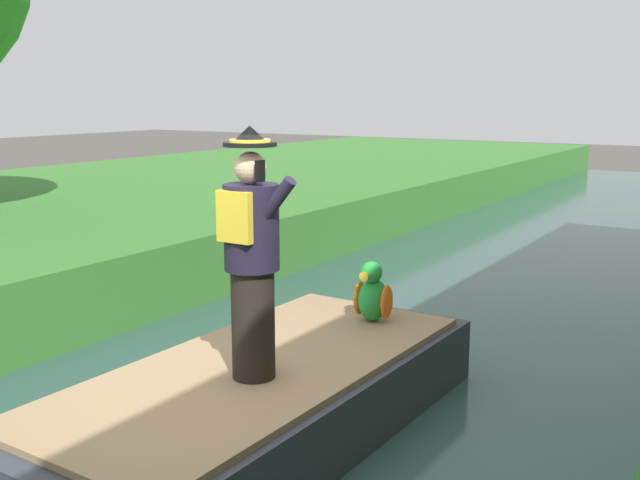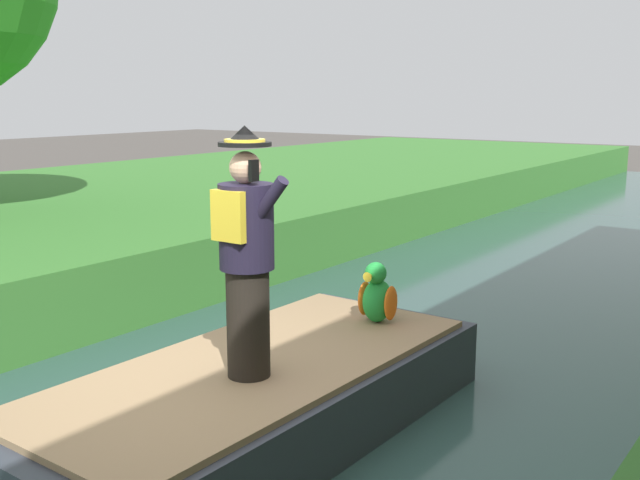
% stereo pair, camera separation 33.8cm
% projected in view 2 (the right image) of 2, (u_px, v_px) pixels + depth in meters
% --- Properties ---
extents(ground_plane, '(80.00, 80.00, 0.00)m').
position_uv_depth(ground_plane, '(222.00, 466.00, 5.67)').
color(ground_plane, '#4C4742').
extents(canal_water, '(5.77, 48.00, 0.10)m').
position_uv_depth(canal_water, '(222.00, 460.00, 5.66)').
color(canal_water, '#2D4C47').
rests_on(canal_water, ground).
extents(boat, '(1.88, 4.23, 0.61)m').
position_uv_depth(boat, '(257.00, 398.00, 5.93)').
color(boat, '#333842').
rests_on(boat, canal_water).
extents(person_pirate, '(0.61, 0.42, 1.85)m').
position_uv_depth(person_pirate, '(247.00, 254.00, 5.40)').
color(person_pirate, black).
rests_on(person_pirate, boat).
extents(parrot_plush, '(0.36, 0.34, 0.57)m').
position_uv_depth(parrot_plush, '(377.00, 296.00, 6.85)').
color(parrot_plush, green).
rests_on(parrot_plush, boat).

